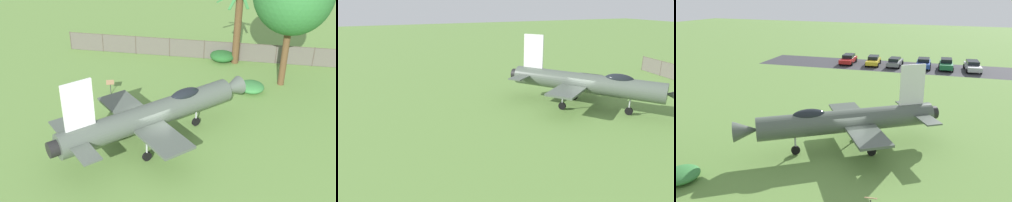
# 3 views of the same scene
# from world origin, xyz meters

# --- Properties ---
(ground_plane) EXTENTS (200.00, 200.00, 0.00)m
(ground_plane) POSITION_xyz_m (0.00, 0.00, 0.00)
(ground_plane) COLOR #668E42
(display_jet) EXTENTS (10.34, 12.57, 5.71)m
(display_jet) POSITION_xyz_m (0.20, -0.28, 2.10)
(display_jet) COLOR #4C564C
(display_jet) RESTS_ON ground_plane
(info_plaque) EXTENTS (0.49, 0.66, 1.14)m
(info_plaque) POSITION_xyz_m (6.56, 3.58, 0.85)
(info_plaque) COLOR #333333
(info_plaque) RESTS_ON ground_plane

